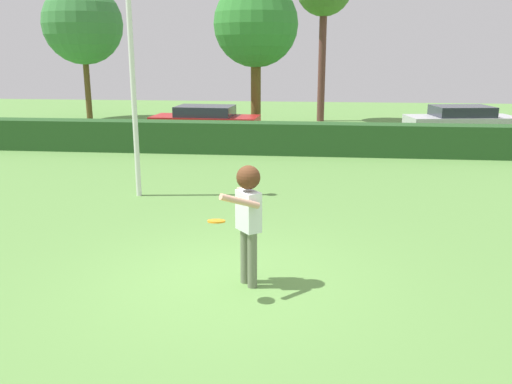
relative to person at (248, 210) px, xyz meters
name	(u,v)px	position (x,y,z in m)	size (l,w,h in m)	color
ground_plane	(230,281)	(-0.28, 0.10, -1.14)	(60.00, 60.00, 0.00)	#5D8E43
person	(248,210)	(0.00, 0.00, 0.00)	(0.55, 0.81, 1.79)	#68715A
frisbee	(216,221)	(-0.35, -0.59, 0.01)	(0.24, 0.24, 0.05)	orange
lamppost	(132,61)	(-3.20, 4.78, 1.97)	(0.24, 0.24, 5.60)	silver
hedge_row	(278,138)	(-0.28, 10.58, -0.62)	(21.99, 0.90, 1.04)	#244C21
parked_car_red	(205,120)	(-3.40, 13.85, -0.46)	(4.28, 1.98, 1.25)	#B21E1E
parked_car_silver	(461,120)	(6.68, 14.87, -0.46)	(4.41, 2.33, 1.25)	#B7B7BC
birch_tree	(256,25)	(-1.54, 15.32, 3.21)	(3.41, 3.41, 6.09)	brown
maple_tree	(83,24)	(-10.38, 19.04, 3.45)	(3.84, 3.84, 6.52)	brown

